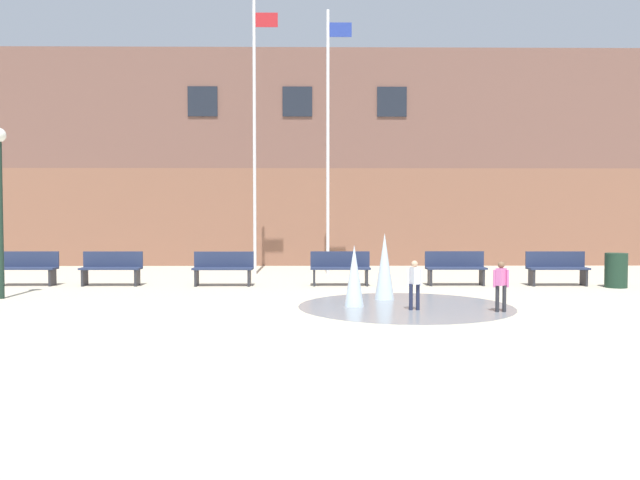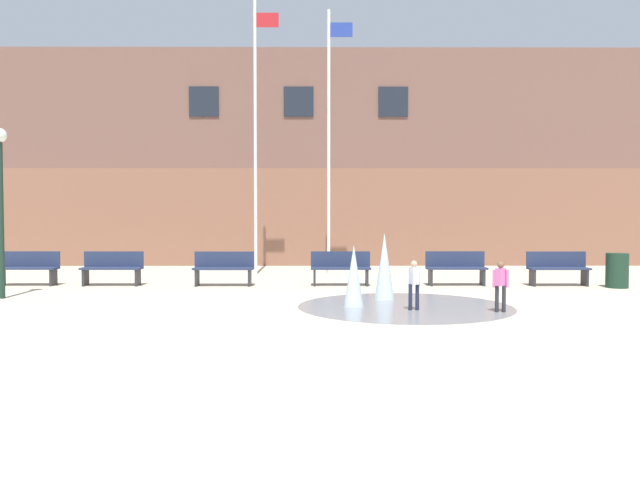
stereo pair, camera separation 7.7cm
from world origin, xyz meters
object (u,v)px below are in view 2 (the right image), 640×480
Objects in this scene: park_bench_center at (224,268)px; flagpole_left at (256,130)px; park_bench_under_right_flagpole at (341,268)px; trash_can at (617,270)px; child_in_fountain at (501,283)px; lamp_post_left_lane at (0,187)px; park_bench_far_left at (28,268)px; flagpole_right at (330,135)px; child_with_pink_shirt at (414,281)px; park_bench_near_trashcan at (456,268)px; park_bench_far_right at (558,268)px; park_bench_left_of_flagpoles at (112,268)px.

flagpole_left is at bearing 80.28° from park_bench_center.
park_bench_under_right_flagpole reaches higher than trash_can.
flagpole_left is (0.56, 3.29, 4.11)m from park_bench_center.
child_in_fountain is (6.05, -4.62, 0.10)m from park_bench_center.
child_in_fountain is at bearing -11.04° from lamp_post_left_lane.
flagpole_right is at bearing 21.17° from park_bench_far_left.
park_bench_far_left is at bearing -158.83° from flagpole_right.
flagpole_right is at bearing 37.73° from lamp_post_left_lane.
child_with_pink_shirt is 1.10× the size of trash_can.
child_in_fountain is (-0.19, -4.69, 0.10)m from park_bench_near_trashcan.
child_with_pink_shirt reaches higher than park_bench_far_right.
park_bench_far_left is at bearing 179.07° from park_bench_left_of_flagpoles.
park_bench_left_of_flagpoles is at bearing -151.51° from flagpole_right.
lamp_post_left_lane is (0.64, -2.66, 2.03)m from park_bench_far_left.
child_with_pink_shirt is at bearing -112.39° from park_bench_near_trashcan.
child_with_pink_shirt reaches higher than park_bench_left_of_flagpoles.
child_with_pink_shirt is at bearing -30.98° from park_bench_left_of_flagpoles.
park_bench_under_right_flagpole is at bearing -0.48° from park_bench_far_left.
child_in_fountain is (2.92, -4.67, 0.10)m from park_bench_under_right_flagpole.
park_bench_near_trashcan is 0.19× the size of flagpole_right.
park_bench_left_of_flagpoles is at bearing -0.93° from park_bench_far_left.
park_bench_near_trashcan is 4.79m from child_with_pink_shirt.
flagpole_right is (5.90, 3.20, 3.96)m from park_bench_left_of_flagpoles.
flagpole_left is (3.56, 3.20, 4.11)m from park_bench_left_of_flagpoles.
park_bench_near_trashcan is 0.18× the size of flagpole_left.
park_bench_far_left and park_bench_near_trashcan have the same top height.
park_bench_center is at bearing -1.36° from park_bench_far_left.
trash_can is (4.07, -0.58, -0.03)m from park_bench_near_trashcan.
flagpole_left is at bearing 41.92° from park_bench_left_of_flagpoles.
lamp_post_left_lane is at bearing 61.61° from child_with_pink_shirt.
park_bench_far_right is 0.18× the size of flagpole_left.
flagpole_left reaches higher than park_bench_near_trashcan.
park_bench_left_of_flagpoles is at bearing -138.08° from flagpole_left.
park_bench_center is 6.23m from park_bench_near_trashcan.
flagpole_right is 9.30× the size of trash_can.
park_bench_under_right_flagpole is at bearing -51.59° from flagpole_left.
flagpole_left reaches higher than park_bench_far_left.
park_bench_far_left and park_bench_left_of_flagpoles have the same top height.
park_bench_left_of_flagpoles is 1.62× the size of child_in_fountain.
park_bench_center is 1.62× the size of child_with_pink_shirt.
park_bench_far_right is 5.43m from child_in_fountain.
park_bench_center is 0.42× the size of lamp_post_left_lane.
park_bench_far_left is 1.62× the size of child_in_fountain.
child_with_pink_shirt is 0.12× the size of flagpole_right.
park_bench_center is at bearing 28.70° from lamp_post_left_lane.
park_bench_near_trashcan is 4.11m from trash_can.
park_bench_far_left is 0.18× the size of flagpole_left.
park_bench_center is 1.00× the size of park_bench_near_trashcan.
park_bench_near_trashcan is at bearing 178.01° from park_bench_far_right.
child_with_pink_shirt reaches higher than park_bench_under_right_flagpole.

